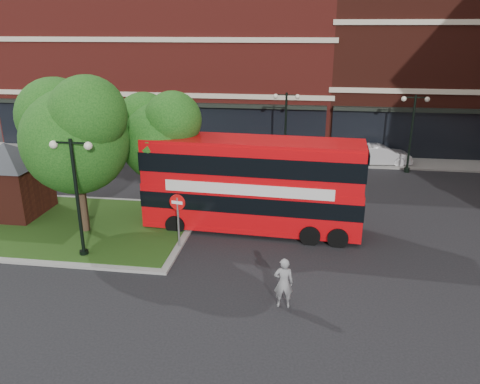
% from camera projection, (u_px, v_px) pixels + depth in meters
% --- Properties ---
extents(ground, '(120.00, 120.00, 0.00)m').
position_uv_depth(ground, '(214.00, 268.00, 18.44)').
color(ground, black).
rests_on(ground, ground).
extents(pavement_far, '(44.00, 3.00, 0.12)m').
position_uv_depth(pavement_far, '(258.00, 157.00, 33.81)').
color(pavement_far, slate).
rests_on(pavement_far, ground).
extents(terrace_far_left, '(26.00, 12.00, 14.00)m').
position_uv_depth(terrace_far_left, '(175.00, 52.00, 39.55)').
color(terrace_far_left, maroon).
rests_on(terrace_far_left, ground).
extents(terrace_far_right, '(18.00, 12.00, 16.00)m').
position_uv_depth(terrace_far_right, '(449.00, 40.00, 36.28)').
color(terrace_far_right, '#471911').
rests_on(terrace_far_right, ground).
extents(traffic_island, '(12.60, 7.60, 0.15)m').
position_uv_depth(traffic_island, '(61.00, 225.00, 22.28)').
color(traffic_island, gray).
rests_on(traffic_island, ground).
extents(kiosk, '(6.51, 6.51, 3.60)m').
position_uv_depth(kiosk, '(8.00, 171.00, 22.86)').
color(kiosk, '#471911').
rests_on(kiosk, traffic_island).
extents(tree_island_west, '(5.40, 4.71, 7.21)m').
position_uv_depth(tree_island_west, '(73.00, 130.00, 20.12)').
color(tree_island_west, '#2D2116').
rests_on(tree_island_west, ground).
extents(tree_island_east, '(4.46, 3.90, 6.29)m').
position_uv_depth(tree_island_east, '(159.00, 133.00, 22.22)').
color(tree_island_east, '#2D2116').
rests_on(tree_island_east, ground).
extents(lamp_island, '(1.72, 0.36, 5.00)m').
position_uv_depth(lamp_island, '(77.00, 193.00, 18.41)').
color(lamp_island, black).
rests_on(lamp_island, ground).
extents(lamp_far_left, '(1.72, 0.36, 5.00)m').
position_uv_depth(lamp_far_left, '(286.00, 126.00, 30.75)').
color(lamp_far_left, black).
rests_on(lamp_far_left, ground).
extents(lamp_far_right, '(1.72, 0.36, 5.00)m').
position_uv_depth(lamp_far_right, '(412.00, 130.00, 29.69)').
color(lamp_far_right, black).
rests_on(lamp_far_right, ground).
extents(bus, '(10.02, 2.78, 3.79)m').
position_uv_depth(bus, '(252.00, 179.00, 21.20)').
color(bus, red).
rests_on(bus, ground).
extents(woman, '(0.69, 0.48, 1.81)m').
position_uv_depth(woman, '(284.00, 283.00, 15.66)').
color(woman, gray).
rests_on(woman, ground).
extents(car_silver, '(4.64, 2.10, 1.54)m').
position_uv_depth(car_silver, '(242.00, 149.00, 33.25)').
color(car_silver, '#A5A7AC').
rests_on(car_silver, ground).
extents(car_white, '(4.39, 2.01, 1.39)m').
position_uv_depth(car_white, '(379.00, 155.00, 32.01)').
color(car_white, silver).
rests_on(car_white, ground).
extents(no_entry_sign, '(0.68, 0.16, 2.48)m').
position_uv_depth(no_entry_sign, '(178.00, 211.00, 19.49)').
color(no_entry_sign, slate).
rests_on(no_entry_sign, ground).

